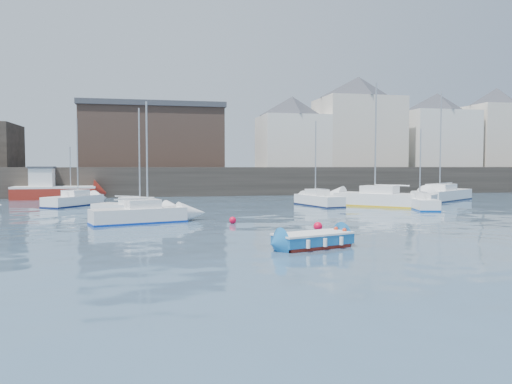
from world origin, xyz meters
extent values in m
plane|color=#2D4760|center=(0.00, 0.00, 0.00)|extent=(220.00, 220.00, 0.00)
cube|color=#28231E|center=(0.00, 35.00, 1.50)|extent=(90.00, 5.00, 3.00)
cube|color=#28231E|center=(0.00, 53.00, 1.40)|extent=(90.00, 32.00, 2.80)
cube|color=beige|center=(20.00, 42.00, 7.30)|extent=(10.00, 8.00, 9.00)
pyramid|color=#3A3D44|center=(20.00, 42.00, 13.20)|extent=(13.36, 13.36, 2.80)
cube|color=white|center=(31.00, 41.50, 6.55)|extent=(9.00, 7.00, 7.50)
pyramid|color=#3A3D44|center=(31.00, 41.50, 11.53)|extent=(11.88, 11.88, 2.45)
cube|color=beige|center=(40.00, 41.50, 7.05)|extent=(8.00, 7.00, 8.50)
pyramid|color=#3A3D44|center=(40.00, 41.50, 12.53)|extent=(11.14, 11.14, 2.45)
cube|color=white|center=(11.00, 41.50, 6.05)|extent=(8.00, 7.00, 6.50)
pyramid|color=#3A3D44|center=(11.00, 41.50, 10.53)|extent=(11.14, 11.14, 2.45)
cube|color=#3D2D26|center=(-6.00, 43.00, 6.30)|extent=(16.00, 10.00, 7.00)
cube|color=#3A3D44|center=(-6.00, 43.00, 10.10)|extent=(16.40, 10.40, 0.60)
cube|color=maroon|center=(-0.46, -0.41, 0.07)|extent=(2.99, 1.94, 0.14)
cube|color=#1863A7|center=(-0.46, -0.41, 0.33)|extent=(3.27, 2.17, 0.38)
cube|color=white|center=(-0.46, -0.41, 0.55)|extent=(3.33, 2.21, 0.07)
cube|color=white|center=(-0.46, -0.41, 0.39)|extent=(2.57, 1.61, 0.34)
cube|color=tan|center=(-0.46, -0.41, 0.47)|extent=(0.49, 0.93, 0.05)
cylinder|color=white|center=(-1.43, 0.05, 0.30)|extent=(0.16, 0.16, 0.30)
cylinder|color=white|center=(-0.96, -1.36, 0.30)|extent=(0.16, 0.16, 0.30)
cylinder|color=white|center=(-0.69, 0.30, 0.30)|extent=(0.16, 0.16, 0.30)
cylinder|color=white|center=(-0.22, -1.12, 0.30)|extent=(0.16, 0.16, 0.30)
cylinder|color=white|center=(0.05, 0.54, 0.30)|extent=(0.16, 0.16, 0.30)
cylinder|color=white|center=(0.51, -0.88, 0.30)|extent=(0.16, 0.16, 0.30)
cube|color=maroon|center=(-15.22, 31.50, 0.51)|extent=(7.53, 2.95, 1.03)
cube|color=white|center=(-15.22, 31.50, 1.12)|extent=(7.53, 2.95, 0.19)
cube|color=white|center=(-16.34, 31.48, 2.06)|extent=(2.09, 1.91, 1.68)
cube|color=#3A3D44|center=(-16.34, 31.48, 2.99)|extent=(2.28, 2.10, 0.19)
cylinder|color=silver|center=(-13.81, 31.53, 3.08)|extent=(0.09, 0.09, 3.74)
cube|color=white|center=(-7.14, 9.40, 0.41)|extent=(5.32, 3.06, 0.83)
cube|color=#0A33A9|center=(-7.14, 9.40, 0.06)|extent=(5.37, 3.09, 0.11)
cube|color=white|center=(-6.90, 9.47, 1.06)|extent=(2.06, 1.69, 0.46)
cylinder|color=silver|center=(-6.66, 9.55, 3.74)|extent=(0.09, 0.09, 5.83)
cube|color=white|center=(-7.54, 13.31, 0.38)|extent=(5.19, 4.19, 0.77)
cube|color=#080D45|center=(-7.54, 13.31, 0.05)|extent=(5.24, 4.23, 0.10)
cube|color=white|center=(-7.33, 13.17, 0.98)|extent=(2.18, 2.01, 0.43)
cylinder|color=silver|center=(-7.11, 13.03, 3.72)|extent=(0.09, 0.09, 5.90)
cube|color=white|center=(12.72, 14.14, 0.39)|extent=(2.43, 4.59, 0.79)
cube|color=#023CA2|center=(12.72, 14.14, 0.05)|extent=(2.46, 4.63, 0.11)
cube|color=white|center=(12.77, 14.35, 1.01)|extent=(1.40, 1.74, 0.44)
cylinder|color=silver|center=(12.83, 14.56, 3.31)|extent=(0.09, 0.09, 5.03)
cube|color=white|center=(11.19, 16.92, 0.51)|extent=(6.92, 6.91, 1.03)
cube|color=yellow|center=(11.19, 16.92, 0.07)|extent=(6.99, 6.98, 0.14)
cube|color=white|center=(10.93, 17.18, 1.31)|extent=(3.09, 3.09, 0.57)
cylinder|color=silver|center=(10.67, 17.45, 5.28)|extent=(0.11, 0.11, 8.52)
cube|color=white|center=(6.48, 18.64, 0.42)|extent=(2.65, 5.31, 0.83)
cube|color=#0F183B|center=(6.48, 18.64, 0.06)|extent=(2.68, 5.36, 0.11)
cube|color=white|center=(6.43, 18.89, 1.06)|extent=(1.56, 1.99, 0.46)
cylinder|color=silver|center=(6.38, 19.14, 3.75)|extent=(0.09, 0.09, 5.84)
cube|color=white|center=(19.44, 21.87, 0.49)|extent=(7.60, 6.32, 0.97)
cube|color=#0C1A3A|center=(19.44, 21.87, 0.06)|extent=(7.68, 6.38, 0.13)
cube|color=white|center=(19.13, 21.66, 1.24)|extent=(3.21, 3.01, 0.54)
cylinder|color=silver|center=(18.82, 21.44, 5.33)|extent=(0.11, 0.11, 8.71)
cube|color=white|center=(-12.34, 22.62, 0.40)|extent=(4.27, 5.38, 0.79)
cube|color=#0A1344|center=(-12.34, 22.62, 0.05)|extent=(4.31, 5.43, 0.11)
cube|color=white|center=(-12.20, 22.85, 1.01)|extent=(2.07, 2.25, 0.44)
cylinder|color=silver|center=(-12.06, 23.07, 3.84)|extent=(0.09, 0.09, 6.09)
sphere|color=#F20830|center=(-2.12, 8.22, 0.00)|extent=(0.38, 0.38, 0.38)
sphere|color=#F20830|center=(1.43, 4.40, 0.00)|extent=(0.44, 0.44, 0.44)
sphere|color=#F20830|center=(-6.94, 16.85, 0.00)|extent=(0.40, 0.40, 0.40)
camera|label=1|loc=(-6.61, -18.48, 3.13)|focal=35.00mm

